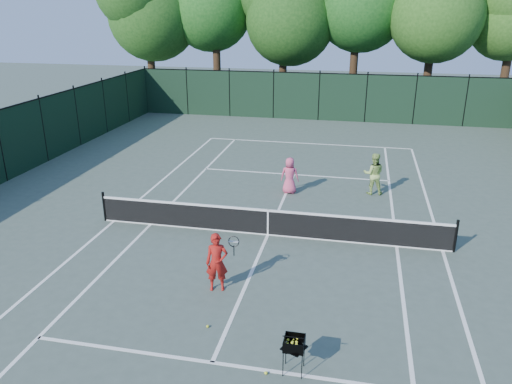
% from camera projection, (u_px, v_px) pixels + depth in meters
% --- Properties ---
extents(ground, '(90.00, 90.00, 0.00)m').
position_uv_depth(ground, '(268.00, 235.00, 16.41)').
color(ground, '#435247').
rests_on(ground, ground).
extents(sideline_doubles_left, '(0.10, 23.77, 0.01)m').
position_uv_depth(sideline_doubles_left, '(114.00, 221.00, 17.47)').
color(sideline_doubles_left, white).
rests_on(sideline_doubles_left, ground).
extents(sideline_doubles_right, '(0.10, 23.77, 0.01)m').
position_uv_depth(sideline_doubles_right, '(443.00, 251.00, 15.35)').
color(sideline_doubles_right, white).
rests_on(sideline_doubles_right, ground).
extents(sideline_singles_left, '(0.10, 23.77, 0.01)m').
position_uv_depth(sideline_singles_left, '(151.00, 224.00, 17.20)').
color(sideline_singles_left, white).
rests_on(sideline_singles_left, ground).
extents(sideline_singles_right, '(0.10, 23.77, 0.01)m').
position_uv_depth(sideline_singles_right, '(397.00, 247.00, 15.61)').
color(sideline_singles_right, white).
rests_on(sideline_singles_right, ground).
extents(baseline_far, '(10.97, 0.10, 0.01)m').
position_uv_depth(baseline_far, '(308.00, 143.00, 27.30)').
color(baseline_far, white).
rests_on(baseline_far, ground).
extents(service_line_near, '(8.23, 0.10, 0.01)m').
position_uv_depth(service_line_near, '(212.00, 362.00, 10.54)').
color(service_line_near, white).
rests_on(service_line_near, ground).
extents(service_line_far, '(8.23, 0.10, 0.01)m').
position_uv_depth(service_line_far, '(294.00, 175.00, 22.27)').
color(service_line_far, white).
rests_on(service_line_far, ground).
extents(center_service_line, '(0.10, 12.80, 0.01)m').
position_uv_depth(center_service_line, '(268.00, 235.00, 16.41)').
color(center_service_line, white).
rests_on(center_service_line, ground).
extents(tennis_net, '(11.69, 0.09, 1.06)m').
position_uv_depth(tennis_net, '(268.00, 222.00, 16.24)').
color(tennis_net, black).
rests_on(tennis_net, ground).
extents(fence_far, '(24.00, 0.05, 3.00)m').
position_uv_depth(fence_far, '(319.00, 97.00, 32.38)').
color(fence_far, black).
rests_on(fence_far, ground).
extents(coach, '(0.83, 0.76, 1.60)m').
position_uv_depth(coach, '(217.00, 262.00, 13.01)').
color(coach, '#A31712').
rests_on(coach, ground).
extents(player_pink, '(0.74, 0.49, 1.47)m').
position_uv_depth(player_pink, '(290.00, 176.00, 19.85)').
color(player_pink, '#DF4E76').
rests_on(player_pink, ground).
extents(player_green, '(0.86, 0.70, 1.68)m').
position_uv_depth(player_green, '(374.00, 174.00, 19.73)').
color(player_green, '#A1C462').
rests_on(player_green, ground).
extents(ball_hopper, '(0.56, 0.56, 0.81)m').
position_uv_depth(ball_hopper, '(294.00, 344.00, 10.07)').
color(ball_hopper, black).
rests_on(ball_hopper, ground).
extents(loose_ball_near_cart, '(0.07, 0.07, 0.07)m').
position_uv_depth(loose_ball_near_cart, '(266.00, 373.00, 10.20)').
color(loose_ball_near_cart, yellow).
rests_on(loose_ball_near_cart, ground).
extents(loose_ball_midcourt, '(0.07, 0.07, 0.07)m').
position_uv_depth(loose_ball_midcourt, '(208.00, 326.00, 11.68)').
color(loose_ball_midcourt, '#BECC29').
rests_on(loose_ball_midcourt, ground).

